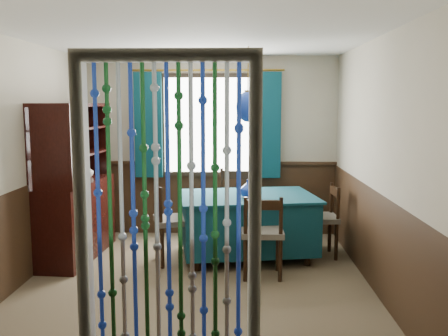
{
  "coord_description": "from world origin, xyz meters",
  "views": [
    {
      "loc": [
        0.44,
        -4.98,
        1.86
      ],
      "look_at": [
        0.27,
        0.59,
        1.13
      ],
      "focal_mm": 40.0,
      "sensor_mm": 36.0,
      "label": 1
    }
  ],
  "objects_px": {
    "dining_table": "(247,222)",
    "chair_right": "(322,218)",
    "sideboard": "(75,205)",
    "vase_sideboard": "(88,170)",
    "bowl_shelf": "(68,154)",
    "vase_table": "(248,189)",
    "chair_far": "(235,204)",
    "chair_left": "(172,221)",
    "pendant_lamp": "(248,107)",
    "chair_near": "(262,233)"
  },
  "relations": [
    {
      "from": "dining_table",
      "to": "chair_right",
      "type": "bearing_deg",
      "value": -3.5
    },
    {
      "from": "sideboard",
      "to": "vase_sideboard",
      "type": "xyz_separation_m",
      "value": [
        0.06,
        0.36,
        0.38
      ]
    },
    {
      "from": "sideboard",
      "to": "bowl_shelf",
      "type": "distance_m",
      "value": 0.74
    },
    {
      "from": "vase_table",
      "to": "vase_sideboard",
      "type": "height_order",
      "value": "vase_sideboard"
    },
    {
      "from": "chair_far",
      "to": "chair_left",
      "type": "distance_m",
      "value": 1.16
    },
    {
      "from": "chair_far",
      "to": "dining_table",
      "type": "bearing_deg",
      "value": 105.22
    },
    {
      "from": "chair_left",
      "to": "bowl_shelf",
      "type": "distance_m",
      "value": 1.4
    },
    {
      "from": "chair_left",
      "to": "bowl_shelf",
      "type": "bearing_deg",
      "value": -99.15
    },
    {
      "from": "chair_far",
      "to": "vase_sideboard",
      "type": "height_order",
      "value": "vase_sideboard"
    },
    {
      "from": "vase_sideboard",
      "to": "chair_far",
      "type": "bearing_deg",
      "value": 11.51
    },
    {
      "from": "chair_right",
      "to": "vase_sideboard",
      "type": "distance_m",
      "value": 2.98
    },
    {
      "from": "vase_table",
      "to": "bowl_shelf",
      "type": "relative_size",
      "value": 0.96
    },
    {
      "from": "chair_right",
      "to": "pendant_lamp",
      "type": "distance_m",
      "value": 1.63
    },
    {
      "from": "chair_near",
      "to": "chair_left",
      "type": "relative_size",
      "value": 0.97
    },
    {
      "from": "sideboard",
      "to": "pendant_lamp",
      "type": "xyz_separation_m",
      "value": [
        2.07,
        0.04,
        1.18
      ]
    },
    {
      "from": "chair_near",
      "to": "bowl_shelf",
      "type": "bearing_deg",
      "value": 172.3
    },
    {
      "from": "dining_table",
      "to": "chair_near",
      "type": "relative_size",
      "value": 1.95
    },
    {
      "from": "dining_table",
      "to": "pendant_lamp",
      "type": "relative_size",
      "value": 2.02
    },
    {
      "from": "pendant_lamp",
      "to": "chair_near",
      "type": "bearing_deg",
      "value": -77.32
    },
    {
      "from": "chair_far",
      "to": "vase_table",
      "type": "height_order",
      "value": "chair_far"
    },
    {
      "from": "bowl_shelf",
      "to": "vase_sideboard",
      "type": "bearing_deg",
      "value": 90.0
    },
    {
      "from": "sideboard",
      "to": "dining_table",
      "type": "bearing_deg",
      "value": 4.98
    },
    {
      "from": "chair_right",
      "to": "dining_table",
      "type": "bearing_deg",
      "value": 93.5
    },
    {
      "from": "bowl_shelf",
      "to": "chair_far",
      "type": "bearing_deg",
      "value": 30.11
    },
    {
      "from": "chair_near",
      "to": "pendant_lamp",
      "type": "distance_m",
      "value": 1.51
    },
    {
      "from": "chair_near",
      "to": "chair_far",
      "type": "relative_size",
      "value": 0.92
    },
    {
      "from": "dining_table",
      "to": "vase_sideboard",
      "type": "xyz_separation_m",
      "value": [
        -2.01,
        0.32,
        0.57
      ]
    },
    {
      "from": "chair_far",
      "to": "vase_sideboard",
      "type": "distance_m",
      "value": 1.97
    },
    {
      "from": "vase_table",
      "to": "vase_sideboard",
      "type": "distance_m",
      "value": 2.07
    },
    {
      "from": "sideboard",
      "to": "bowl_shelf",
      "type": "relative_size",
      "value": 9.52
    },
    {
      "from": "chair_near",
      "to": "sideboard",
      "type": "distance_m",
      "value": 2.32
    },
    {
      "from": "chair_left",
      "to": "vase_table",
      "type": "height_order",
      "value": "vase_table"
    },
    {
      "from": "chair_far",
      "to": "chair_left",
      "type": "height_order",
      "value": "chair_far"
    },
    {
      "from": "dining_table",
      "to": "vase_table",
      "type": "distance_m",
      "value": 0.43
    },
    {
      "from": "sideboard",
      "to": "pendant_lamp",
      "type": "relative_size",
      "value": 2.14
    },
    {
      "from": "chair_left",
      "to": "chair_right",
      "type": "height_order",
      "value": "chair_left"
    },
    {
      "from": "chair_left",
      "to": "chair_right",
      "type": "bearing_deg",
      "value": 81.31
    },
    {
      "from": "sideboard",
      "to": "chair_near",
      "type": "bearing_deg",
      "value": -12.03
    },
    {
      "from": "bowl_shelf",
      "to": "vase_sideboard",
      "type": "height_order",
      "value": "bowl_shelf"
    },
    {
      "from": "vase_table",
      "to": "sideboard",
      "type": "bearing_deg",
      "value": 177.57
    },
    {
      "from": "chair_left",
      "to": "vase_sideboard",
      "type": "relative_size",
      "value": 5.51
    },
    {
      "from": "pendant_lamp",
      "to": "bowl_shelf",
      "type": "height_order",
      "value": "pendant_lamp"
    },
    {
      "from": "dining_table",
      "to": "sideboard",
      "type": "bearing_deg",
      "value": 171.54
    },
    {
      "from": "chair_near",
      "to": "bowl_shelf",
      "type": "height_order",
      "value": "bowl_shelf"
    },
    {
      "from": "chair_near",
      "to": "vase_table",
      "type": "height_order",
      "value": "vase_table"
    },
    {
      "from": "dining_table",
      "to": "chair_near",
      "type": "bearing_deg",
      "value": -86.79
    },
    {
      "from": "sideboard",
      "to": "vase_sideboard",
      "type": "distance_m",
      "value": 0.52
    },
    {
      "from": "chair_left",
      "to": "sideboard",
      "type": "xyz_separation_m",
      "value": [
        -1.19,
        0.17,
        0.14
      ]
    },
    {
      "from": "chair_right",
      "to": "sideboard",
      "type": "xyz_separation_m",
      "value": [
        -2.99,
        -0.13,
        0.17
      ]
    },
    {
      "from": "chair_near",
      "to": "vase_sideboard",
      "type": "relative_size",
      "value": 5.33
    }
  ]
}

